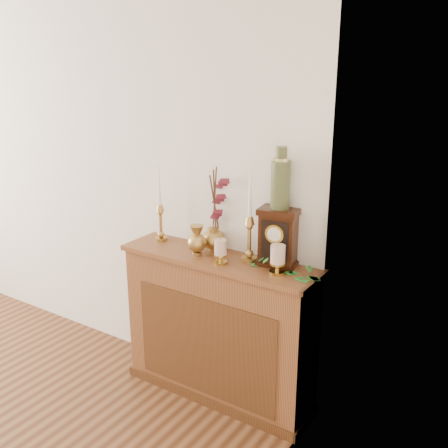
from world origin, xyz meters
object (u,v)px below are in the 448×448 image
Objects in this scene: bud_vase at (197,241)px; mantel_clock at (278,238)px; ceramic_vase at (280,181)px; candlestick_left at (160,217)px; ginger_jar at (218,212)px; candlestick_center at (249,231)px.

mantel_clock is at bearing 15.11° from bud_vase.
ceramic_vase is at bearing 15.46° from bud_vase.
mantel_clock is 0.97× the size of ceramic_vase.
candlestick_left is at bearing 165.70° from bud_vase.
ginger_jar is at bearing 175.64° from ceramic_vase.
ginger_jar is (-0.26, 0.07, 0.06)m from candlestick_center.
candlestick_left is 0.41m from ginger_jar.
candlestick_left is 2.61× the size of bud_vase.
mantel_clock is at bearing -81.83° from ceramic_vase.
bud_vase is 0.35× the size of ginger_jar.
ginger_jar is (0.04, 0.16, 0.15)m from bud_vase.
ceramic_vase is (0.16, 0.04, 0.30)m from candlestick_center.
bud_vase is 0.22m from ginger_jar.
ginger_jar is at bearing 164.15° from candlestick_center.
candlestick_center is 0.17m from mantel_clock.
candlestick_center is 1.65× the size of mantel_clock.
mantel_clock is (0.47, 0.13, 0.07)m from bud_vase.
ceramic_vase is at bearing 14.15° from candlestick_center.
candlestick_center is (0.65, -0.00, 0.02)m from candlestick_left.
ginger_jar is at bearing 10.66° from candlestick_left.
ceramic_vase is (0.47, 0.13, 0.39)m from bud_vase.
bud_vase is 0.56× the size of mantel_clock.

